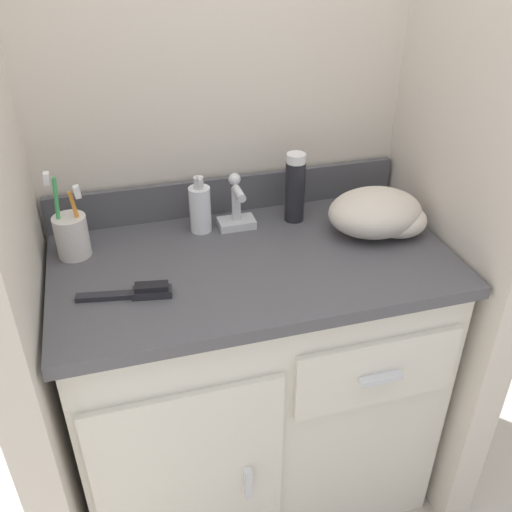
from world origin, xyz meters
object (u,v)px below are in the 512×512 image
hairbrush (138,292)px  shaving_cream_can (295,188)px  soap_dispenser (200,208)px  toothbrush_cup (72,235)px  hand_towel (380,214)px

hairbrush → shaving_cream_can: bearing=38.1°
soap_dispenser → shaving_cream_can: size_ratio=0.83×
shaving_cream_can → hairbrush: shaving_cream_can is taller
toothbrush_cup → hairbrush: 0.24m
soap_dispenser → hand_towel: 0.43m
hand_towel → shaving_cream_can: bearing=146.1°
toothbrush_cup → soap_dispenser: bearing=6.5°
soap_dispenser → hairbrush: bearing=-127.1°
toothbrush_cup → hand_towel: size_ratio=0.88×
soap_dispenser → shaving_cream_can: shaving_cream_can is taller
toothbrush_cup → shaving_cream_can: (0.54, 0.02, 0.03)m
toothbrush_cup → shaving_cream_can: size_ratio=1.18×
soap_dispenser → hand_towel: soap_dispenser is taller
toothbrush_cup → shaving_cream_can: bearing=2.6°
hairbrush → hand_towel: 0.60m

